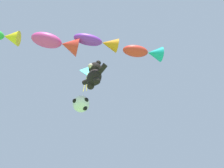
{
  "coord_description": "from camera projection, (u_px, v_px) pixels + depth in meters",
  "views": [
    {
      "loc": [
        5.79,
        -0.52,
        0.83
      ],
      "look_at": [
        1.0,
        4.19,
        8.61
      ],
      "focal_mm": 35.0,
      "sensor_mm": 36.0,
      "label": 1
    }
  ],
  "objects": [
    {
      "name": "fish_kite_violet",
      "position": [
        99.0,
        42.0,
        10.84
      ],
      "size": [
        1.69,
        2.22,
        0.73
      ],
      "color": "purple"
    },
    {
      "name": "fish_kite_magenta",
      "position": [
        58.0,
        43.0,
        10.5
      ],
      "size": [
        1.82,
        2.35,
        0.94
      ],
      "color": "#E53F9E"
    },
    {
      "name": "fish_kite_crimson",
      "position": [
        145.0,
        52.0,
        10.89
      ],
      "size": [
        1.72,
        2.0,
        0.77
      ],
      "color": "red"
    },
    {
      "name": "teddy_bear_kite",
      "position": [
        94.0,
        75.0,
        11.14
      ],
      "size": [
        1.77,
        0.78,
        1.8
      ],
      "color": "black"
    },
    {
      "name": "soccer_ball_kite",
      "position": [
        81.0,
        104.0,
        10.45
      ],
      "size": [
        0.89,
        0.89,
        0.82
      ],
      "color": "white"
    },
    {
      "name": "fish_kite_emerald",
      "position": [
        1.0,
        36.0,
        10.32
      ],
      "size": [
        1.6,
        1.94,
        0.75
      ],
      "color": "green"
    },
    {
      "name": "diamond_kite",
      "position": [
        87.0,
        73.0,
        15.5
      ],
      "size": [
        0.74,
        0.94,
        2.77
      ],
      "color": "#19ADB2"
    }
  ]
}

